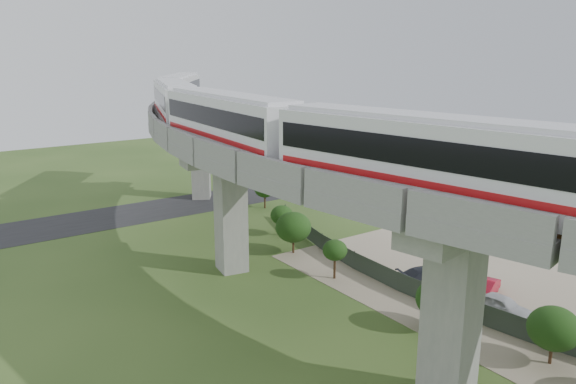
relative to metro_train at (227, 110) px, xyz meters
name	(u,v)px	position (x,y,z in m)	size (l,w,h in m)	color
ground	(302,323)	(-1.49, -11.60, -12.31)	(160.00, 160.00, 0.00)	#314C1E
dirt_lot	(470,282)	(12.51, -13.60, -12.29)	(18.00, 26.00, 0.04)	gray
asphalt_road	(132,214)	(-1.49, 18.40, -12.29)	(60.00, 8.00, 0.03)	#232326
viaduct	(353,175)	(2.36, -11.60, -3.26)	(19.58, 73.98, 11.40)	#99968E
metro_train	(227,110)	(0.00, 0.00, 0.00)	(17.38, 60.12, 3.64)	silver
fence	(411,277)	(8.27, -11.60, -11.56)	(3.87, 38.73, 1.50)	#2D382D
tree_0	(265,189)	(11.21, 12.23, -10.13)	(2.26, 2.26, 3.14)	#382314
tree_1	(282,215)	(7.38, 3.47, -10.36)	(2.10, 2.10, 2.85)	#382314
tree_2	(293,227)	(5.47, -1.00, -10.01)	(3.00, 3.00, 3.58)	#382314
tree_3	(335,250)	(4.75, -7.26, -10.05)	(1.84, 1.84, 3.05)	#382314
tree_4	(439,299)	(4.87, -16.96, -10.31)	(2.87, 2.87, 3.22)	#382314
tree_5	(554,328)	(6.70, -23.17, -10.19)	(2.79, 2.79, 3.31)	#382314
car_white	(502,306)	(9.63, -18.16, -11.60)	(1.57, 3.90, 1.33)	silver
car_red	(486,288)	(11.51, -15.65, -11.75)	(1.10, 3.15, 1.04)	#A40F23
car_dark	(428,276)	(9.50, -12.13, -11.60)	(1.87, 4.61, 1.34)	black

